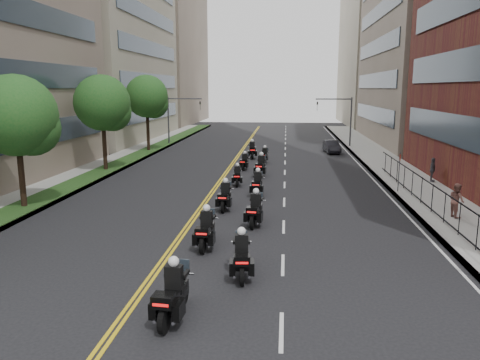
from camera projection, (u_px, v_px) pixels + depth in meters
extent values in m
plane|color=black|center=(168.00, 326.00, 13.25)|extent=(160.00, 160.00, 0.00)
cube|color=gray|center=(398.00, 173.00, 36.50)|extent=(4.00, 90.00, 0.15)
cube|color=gray|center=(101.00, 168.00, 38.80)|extent=(4.00, 90.00, 0.15)
cube|color=#1A3914|center=(110.00, 167.00, 38.70)|extent=(2.00, 90.00, 0.04)
cube|color=#333F4C|center=(466.00, 141.00, 27.84)|extent=(0.12, 25.80, 1.80)
cube|color=#333F4C|center=(473.00, 73.00, 27.06)|extent=(0.12, 25.80, 1.80)
cube|color=#333F4C|center=(480.00, 0.00, 26.29)|extent=(0.12, 25.80, 1.80)
cube|color=#756455|center=(443.00, 16.00, 55.15)|extent=(15.00, 28.00, 30.00)
cube|color=#333F4C|center=(373.00, 113.00, 58.11)|extent=(0.12, 24.08, 1.80)
cube|color=#333F4C|center=(375.00, 81.00, 57.33)|extent=(0.12, 24.08, 1.80)
cube|color=#333F4C|center=(376.00, 47.00, 56.56)|extent=(0.12, 24.08, 1.80)
cube|color=#333F4C|center=(378.00, 12.00, 55.78)|extent=(0.12, 24.08, 1.80)
cube|color=gray|center=(388.00, 52.00, 84.83)|extent=(15.00, 28.00, 26.00)
cube|color=#333F4C|center=(22.00, 137.00, 30.51)|extent=(0.12, 25.80, 1.80)
cube|color=#333F4C|center=(16.00, 74.00, 29.73)|extent=(0.12, 25.80, 1.80)
cube|color=#333F4C|center=(10.00, 8.00, 28.96)|extent=(0.12, 25.80, 1.80)
cube|color=gray|center=(88.00, 4.00, 58.93)|extent=(16.00, 28.00, 34.00)
cube|color=#333F4C|center=(154.00, 112.00, 60.78)|extent=(0.12, 24.08, 1.80)
cube|color=#333F4C|center=(153.00, 81.00, 60.00)|extent=(0.12, 24.08, 1.80)
cube|color=#333F4C|center=(151.00, 49.00, 59.22)|extent=(0.12, 24.08, 1.80)
cube|color=#333F4C|center=(150.00, 16.00, 58.45)|extent=(0.12, 24.08, 1.80)
cube|color=#756455|center=(154.00, 54.00, 89.00)|extent=(16.00, 28.00, 26.00)
cube|color=black|center=(439.00, 189.00, 23.61)|extent=(0.05, 28.00, 0.05)
cube|color=black|center=(437.00, 214.00, 23.86)|extent=(0.05, 28.00, 0.05)
cylinder|color=black|center=(21.00, 166.00, 25.57)|extent=(0.32, 0.32, 4.83)
sphere|color=#1C541E|center=(16.00, 115.00, 25.04)|extent=(4.40, 4.40, 4.40)
sphere|color=#1C541E|center=(32.00, 128.00, 25.51)|extent=(3.08, 3.08, 3.08)
cylinder|color=black|center=(104.00, 140.00, 37.26)|extent=(0.32, 0.32, 5.11)
sphere|color=#1C541E|center=(102.00, 103.00, 36.70)|extent=(4.40, 4.40, 4.40)
sphere|color=#1C541E|center=(112.00, 112.00, 37.17)|extent=(3.08, 3.08, 3.08)
cylinder|color=black|center=(148.00, 126.00, 48.95)|extent=(0.32, 0.32, 5.39)
sphere|color=#1C541E|center=(147.00, 96.00, 48.35)|extent=(4.40, 4.40, 4.40)
sphere|color=#1C541E|center=(154.00, 104.00, 48.84)|extent=(3.08, 3.08, 3.08)
cylinder|color=#3F3F44|center=(351.00, 122.00, 52.71)|extent=(0.18, 0.18, 5.60)
cylinder|color=#3F3F44|center=(334.00, 99.00, 52.40)|extent=(4.00, 0.14, 0.14)
imported|color=black|center=(317.00, 106.00, 52.73)|extent=(0.16, 0.20, 1.00)
cylinder|color=#3F3F44|center=(168.00, 121.00, 54.72)|extent=(0.18, 0.18, 5.60)
cylinder|color=#3F3F44|center=(185.00, 99.00, 54.03)|extent=(4.00, 0.14, 0.14)
imported|color=black|center=(200.00, 106.00, 54.01)|extent=(0.16, 0.20, 1.00)
cylinder|color=black|center=(164.00, 320.00, 12.80)|extent=(0.22, 0.77, 0.76)
cylinder|color=black|center=(183.00, 293.00, 14.52)|extent=(0.22, 0.77, 0.76)
cube|color=black|center=(174.00, 296.00, 13.60)|extent=(0.59, 1.54, 0.45)
cube|color=silver|center=(175.00, 303.00, 13.70)|extent=(0.47, 0.64, 0.33)
cube|color=black|center=(163.00, 301.00, 12.69)|extent=(0.61, 0.51, 0.36)
cube|color=red|center=(160.00, 305.00, 12.47)|extent=(0.45, 0.07, 0.08)
cube|color=black|center=(174.00, 277.00, 13.55)|extent=(0.51, 0.35, 0.69)
sphere|color=white|center=(174.00, 261.00, 13.47)|extent=(0.32, 0.32, 0.32)
cylinder|color=black|center=(242.00, 275.00, 15.90)|extent=(0.23, 0.74, 0.73)
cylinder|color=black|center=(241.00, 257.00, 17.58)|extent=(0.23, 0.74, 0.73)
cube|color=black|center=(242.00, 258.00, 16.68)|extent=(0.60, 1.48, 0.43)
cube|color=silver|center=(241.00, 264.00, 16.78)|extent=(0.47, 0.63, 0.32)
cube|color=black|center=(242.00, 260.00, 15.79)|extent=(0.60, 0.51, 0.34)
cube|color=red|center=(242.00, 263.00, 15.58)|extent=(0.43, 0.08, 0.07)
cube|color=black|center=(241.00, 243.00, 16.63)|extent=(0.50, 0.35, 0.66)
sphere|color=white|center=(242.00, 231.00, 16.55)|extent=(0.31, 0.31, 0.31)
cylinder|color=black|center=(203.00, 245.00, 18.94)|extent=(0.17, 0.75, 0.74)
cylinder|color=black|center=(210.00, 232.00, 20.64)|extent=(0.17, 0.75, 0.74)
cube|color=black|center=(207.00, 231.00, 19.73)|extent=(0.48, 1.48, 0.44)
cube|color=silver|center=(207.00, 237.00, 19.83)|extent=(0.43, 0.61, 0.33)
cube|color=black|center=(202.00, 232.00, 18.83)|extent=(0.58, 0.47, 0.35)
cube|color=red|center=(201.00, 234.00, 18.61)|extent=(0.44, 0.04, 0.08)
cube|color=black|center=(207.00, 219.00, 19.68)|extent=(0.49, 0.31, 0.68)
sphere|color=white|center=(206.00, 208.00, 19.60)|extent=(0.32, 0.32, 0.32)
cylinder|color=black|center=(252.00, 222.00, 22.22)|extent=(0.23, 0.75, 0.73)
cylinder|color=black|center=(259.00, 213.00, 23.88)|extent=(0.23, 0.75, 0.73)
cube|color=black|center=(256.00, 211.00, 22.99)|extent=(0.61, 1.50, 0.43)
cube|color=silver|center=(256.00, 216.00, 23.09)|extent=(0.47, 0.64, 0.32)
cube|color=black|center=(252.00, 210.00, 22.11)|extent=(0.61, 0.51, 0.35)
cube|color=red|center=(252.00, 212.00, 21.90)|extent=(0.43, 0.08, 0.08)
cube|color=black|center=(256.00, 200.00, 22.94)|extent=(0.51, 0.35, 0.67)
sphere|color=white|center=(256.00, 191.00, 22.86)|extent=(0.31, 0.31, 0.31)
cylinder|color=black|center=(223.00, 207.00, 25.14)|extent=(0.17, 0.72, 0.71)
cylinder|color=black|center=(228.00, 199.00, 26.77)|extent=(0.17, 0.72, 0.71)
cube|color=black|center=(225.00, 198.00, 25.90)|extent=(0.48, 1.43, 0.42)
cube|color=silver|center=(226.00, 202.00, 26.00)|extent=(0.42, 0.59, 0.31)
cube|color=black|center=(223.00, 197.00, 25.04)|extent=(0.56, 0.46, 0.34)
cube|color=red|center=(222.00, 198.00, 24.83)|extent=(0.42, 0.04, 0.07)
cube|color=black|center=(226.00, 188.00, 25.85)|extent=(0.47, 0.31, 0.65)
sphere|color=white|center=(225.00, 180.00, 25.78)|extent=(0.30, 0.30, 0.30)
cylinder|color=black|center=(256.00, 193.00, 28.54)|extent=(0.18, 0.71, 0.70)
cylinder|color=black|center=(259.00, 187.00, 30.14)|extent=(0.18, 0.71, 0.70)
cube|color=black|center=(258.00, 185.00, 29.28)|extent=(0.51, 1.42, 0.41)
cube|color=silver|center=(258.00, 189.00, 29.38)|extent=(0.43, 0.59, 0.31)
cube|color=black|center=(256.00, 184.00, 28.43)|extent=(0.56, 0.46, 0.33)
cube|color=red|center=(256.00, 185.00, 28.23)|extent=(0.41, 0.05, 0.07)
cube|color=black|center=(258.00, 177.00, 29.23)|extent=(0.47, 0.32, 0.64)
sphere|color=white|center=(258.00, 170.00, 29.16)|extent=(0.30, 0.30, 0.30)
cylinder|color=black|center=(237.00, 183.00, 31.69)|extent=(0.17, 0.63, 0.62)
cylinder|color=black|center=(238.00, 179.00, 33.13)|extent=(0.17, 0.63, 0.62)
cube|color=black|center=(237.00, 177.00, 32.36)|extent=(0.46, 1.26, 0.37)
cube|color=silver|center=(237.00, 180.00, 32.45)|extent=(0.38, 0.53, 0.28)
cube|color=black|center=(237.00, 176.00, 31.60)|extent=(0.50, 0.41, 0.29)
cube|color=red|center=(237.00, 177.00, 31.41)|extent=(0.37, 0.05, 0.06)
cube|color=black|center=(237.00, 170.00, 32.32)|extent=(0.42, 0.28, 0.57)
sphere|color=white|center=(237.00, 165.00, 32.25)|extent=(0.27, 0.27, 0.27)
cylinder|color=black|center=(259.00, 173.00, 34.83)|extent=(0.23, 0.76, 0.75)
cylinder|color=black|center=(263.00, 169.00, 36.52)|extent=(0.23, 0.76, 0.75)
cube|color=black|center=(261.00, 167.00, 35.62)|extent=(0.61, 1.52, 0.44)
cube|color=silver|center=(261.00, 170.00, 35.72)|extent=(0.48, 0.64, 0.33)
cube|color=black|center=(259.00, 166.00, 34.72)|extent=(0.62, 0.52, 0.35)
cube|color=red|center=(259.00, 167.00, 34.50)|extent=(0.44, 0.08, 0.08)
cube|color=black|center=(261.00, 160.00, 35.56)|extent=(0.51, 0.36, 0.68)
sphere|color=white|center=(261.00, 154.00, 35.48)|extent=(0.32, 0.32, 0.32)
cylinder|color=black|center=(243.00, 167.00, 37.86)|extent=(0.20, 0.63, 0.62)
cylinder|color=black|center=(246.00, 164.00, 39.27)|extent=(0.20, 0.63, 0.62)
cube|color=black|center=(245.00, 163.00, 38.51)|extent=(0.52, 1.27, 0.37)
cube|color=silver|center=(245.00, 165.00, 38.60)|extent=(0.40, 0.54, 0.27)
cube|color=black|center=(243.00, 161.00, 37.77)|extent=(0.51, 0.43, 0.29)
cube|color=red|center=(243.00, 162.00, 37.59)|extent=(0.37, 0.07, 0.06)
cube|color=black|center=(245.00, 157.00, 38.47)|extent=(0.43, 0.30, 0.57)
sphere|color=white|center=(245.00, 153.00, 38.40)|extent=(0.27, 0.27, 0.27)
cylinder|color=black|center=(263.00, 161.00, 41.29)|extent=(0.21, 0.65, 0.64)
cylinder|color=black|center=(266.00, 158.00, 42.72)|extent=(0.21, 0.65, 0.64)
cube|color=black|center=(265.00, 156.00, 41.95)|extent=(0.55, 1.30, 0.37)
cube|color=silver|center=(265.00, 159.00, 42.04)|extent=(0.42, 0.56, 0.28)
cube|color=black|center=(263.00, 155.00, 41.19)|extent=(0.53, 0.45, 0.30)
cube|color=red|center=(263.00, 156.00, 41.01)|extent=(0.37, 0.08, 0.07)
cube|color=black|center=(265.00, 151.00, 41.91)|extent=(0.44, 0.31, 0.58)
sphere|color=white|center=(265.00, 147.00, 41.84)|extent=(0.27, 0.27, 0.27)
cylinder|color=black|center=(252.00, 156.00, 43.96)|extent=(0.24, 0.76, 0.74)
cylinder|color=black|center=(252.00, 153.00, 45.67)|extent=(0.24, 0.76, 0.74)
cube|color=black|center=(252.00, 151.00, 44.75)|extent=(0.62, 1.52, 0.44)
cube|color=silver|center=(252.00, 154.00, 44.85)|extent=(0.48, 0.64, 0.33)
cube|color=black|center=(253.00, 150.00, 43.85)|extent=(0.62, 0.52, 0.35)
cube|color=red|center=(253.00, 150.00, 43.62)|extent=(0.44, 0.08, 0.08)
cube|color=black|center=(252.00, 145.00, 44.70)|extent=(0.51, 0.36, 0.68)
sphere|color=white|center=(252.00, 141.00, 44.62)|extent=(0.32, 0.32, 0.32)
imported|color=black|center=(332.00, 147.00, 48.50)|extent=(1.65, 3.96, 1.27)
imported|color=brown|center=(457.00, 200.00, 23.71)|extent=(0.83, 0.97, 1.75)
imported|color=#44424A|center=(432.00, 170.00, 32.71)|extent=(0.75, 1.07, 1.69)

